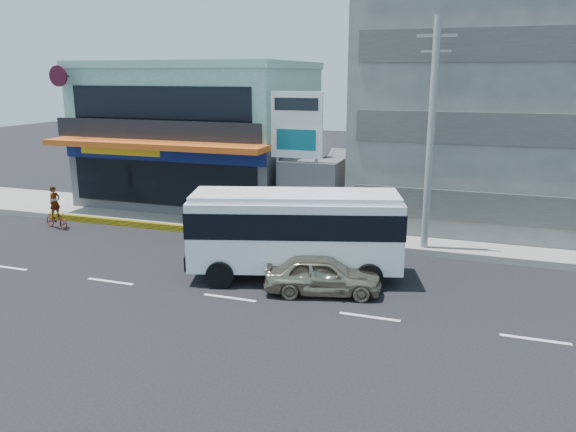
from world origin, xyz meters
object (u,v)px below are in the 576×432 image
at_px(minibus, 295,228).
at_px(concrete_building, 526,88).
at_px(sedan, 323,274).
at_px(motorcycle_rider, 56,215).
at_px(billboard, 297,133).
at_px(satellite_dish, 316,156).
at_px(shop_building, 204,137).
at_px(utility_pole_near, 431,137).

bearing_deg(minibus, concrete_building, 55.37).
relative_size(minibus, sedan, 2.01).
bearing_deg(motorcycle_rider, billboard, 16.88).
height_order(sedan, motorcycle_rider, motorcycle_rider).
distance_m(concrete_building, motorcycle_rider, 24.98).
distance_m(satellite_dish, billboard, 2.31).
bearing_deg(billboard, minibus, -72.47).
distance_m(satellite_dish, minibus, 8.54).
relative_size(satellite_dish, motorcycle_rider, 0.69).
height_order(shop_building, satellite_dish, shop_building).
distance_m(concrete_building, satellite_dish, 11.30).
xyz_separation_m(minibus, motorcycle_rider, (-13.82, 2.88, -1.29)).
height_order(billboard, utility_pole_near, utility_pole_near).
xyz_separation_m(satellite_dish, billboard, (-0.50, -1.80, 1.35)).
height_order(billboard, minibus, billboard).
xyz_separation_m(utility_pole_near, minibus, (-4.46, -4.65, -3.14)).
xyz_separation_m(utility_pole_near, sedan, (-3.00, -5.90, -4.44)).
bearing_deg(satellite_dish, utility_pole_near, -30.96).
bearing_deg(billboard, concrete_building, 28.92).
xyz_separation_m(sedan, motorcycle_rider, (-15.28, 4.12, 0.00)).
bearing_deg(utility_pole_near, sedan, -116.95).
relative_size(shop_building, minibus, 1.47).
bearing_deg(utility_pole_near, motorcycle_rider, -174.46).
bearing_deg(motorcycle_rider, sedan, -15.10).
bearing_deg(concrete_building, utility_pole_near, -117.76).
relative_size(billboard, sedan, 1.65).
height_order(shop_building, sedan, shop_building).
bearing_deg(sedan, utility_pole_near, -40.55).
distance_m(concrete_building, minibus, 15.71).
bearing_deg(minibus, satellite_dish, 100.56).
height_order(concrete_building, satellite_dish, concrete_building).
bearing_deg(sedan, concrete_building, -41.01).
height_order(concrete_building, billboard, concrete_building).
distance_m(sedan, motorcycle_rider, 15.83).
distance_m(concrete_building, sedan, 16.45).
xyz_separation_m(concrete_building, billboard, (-10.50, -5.80, -2.07)).
relative_size(billboard, minibus, 0.82).
bearing_deg(utility_pole_near, concrete_building, 62.24).
relative_size(shop_building, sedan, 2.96).
relative_size(minibus, motorcycle_rider, 3.89).
relative_size(shop_building, concrete_building, 0.77).
distance_m(utility_pole_near, minibus, 7.17).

